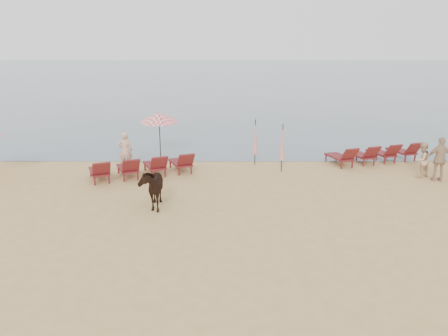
# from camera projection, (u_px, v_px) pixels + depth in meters

# --- Properties ---
(ground) EXTENTS (120.00, 120.00, 0.00)m
(ground) POSITION_uv_depth(u_px,v_px,m) (223.00, 256.00, 11.95)
(ground) COLOR tan
(ground) RESTS_ON ground
(sea) EXTENTS (160.00, 140.00, 0.06)m
(sea) POSITION_uv_depth(u_px,v_px,m) (225.00, 73.00, 88.90)
(sea) COLOR #51606B
(sea) RESTS_ON ground
(lounger_cluster_left) EXTENTS (4.70, 3.39, 0.69)m
(lounger_cluster_left) POSITION_uv_depth(u_px,v_px,m) (142.00, 166.00, 19.02)
(lounger_cluster_left) COLOR maroon
(lounger_cluster_left) RESTS_ON ground
(lounger_cluster_right) EXTENTS (4.71, 3.17, 0.69)m
(lounger_cluster_right) POSITION_uv_depth(u_px,v_px,m) (374.00, 153.00, 21.26)
(lounger_cluster_right) COLOR maroon
(lounger_cluster_right) RESTS_ON ground
(umbrella_open_left_b) EXTENTS (1.90, 1.94, 2.43)m
(umbrella_open_left_b) POSITION_uv_depth(u_px,v_px,m) (159.00, 117.00, 21.83)
(umbrella_open_left_b) COLOR black
(umbrella_open_left_b) RESTS_ON ground
(umbrella_closed_left) EXTENTS (0.27, 0.27, 2.20)m
(umbrella_closed_left) POSITION_uv_depth(u_px,v_px,m) (255.00, 137.00, 20.70)
(umbrella_closed_left) COLOR black
(umbrella_closed_left) RESTS_ON ground
(umbrella_closed_right) EXTENTS (0.27, 0.27, 2.20)m
(umbrella_closed_right) POSITION_uv_depth(u_px,v_px,m) (282.00, 142.00, 19.55)
(umbrella_closed_right) COLOR black
(umbrella_closed_right) RESTS_ON ground
(cow) EXTENTS (1.03, 1.87, 1.51)m
(cow) POSITION_uv_depth(u_px,v_px,m) (151.00, 187.00, 15.40)
(cow) COLOR black
(cow) RESTS_ON ground
(beachgoer_left) EXTENTS (0.71, 0.53, 1.75)m
(beachgoer_left) POSITION_uv_depth(u_px,v_px,m) (125.00, 151.00, 20.06)
(beachgoer_left) COLOR tan
(beachgoer_left) RESTS_ON ground
(beachgoer_right_a) EXTENTS (0.93, 0.86, 1.54)m
(beachgoer_right_a) POSITION_uv_depth(u_px,v_px,m) (422.00, 160.00, 18.90)
(beachgoer_right_a) COLOR #DAAF88
(beachgoer_right_a) RESTS_ON ground
(beachgoer_right_b) EXTENTS (1.17, 0.63, 1.89)m
(beachgoer_right_b) POSITION_uv_depth(u_px,v_px,m) (440.00, 159.00, 18.31)
(beachgoer_right_b) COLOR tan
(beachgoer_right_b) RESTS_ON ground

